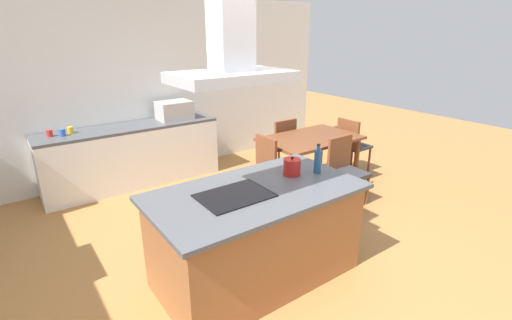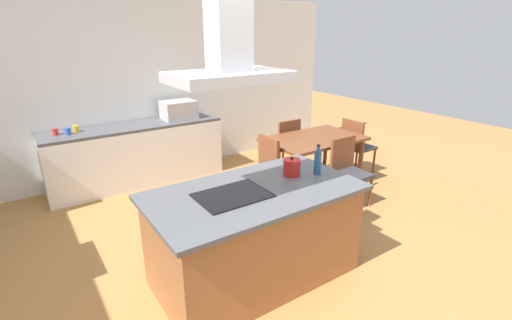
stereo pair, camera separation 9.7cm
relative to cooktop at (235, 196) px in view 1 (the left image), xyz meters
name	(u,v)px [view 1 (the left image)]	position (x,y,z in m)	size (l,w,h in m)	color
ground	(187,214)	(0.23, 1.50, -0.91)	(16.00, 16.00, 0.00)	#AD753D
wall_back	(131,90)	(0.23, 3.25, 0.44)	(7.20, 0.10, 2.70)	white
kitchen_island	(256,234)	(0.23, 0.00, -0.45)	(1.89, 1.05, 0.90)	#995B33
cooktop	(235,196)	(0.00, 0.00, 0.00)	(0.60, 0.44, 0.01)	black
tea_kettle	(292,167)	(0.71, 0.09, 0.07)	(0.22, 0.17, 0.19)	#B21E19
olive_oil_bottle	(318,161)	(0.94, -0.03, 0.12)	(0.07, 0.07, 0.29)	navy
back_counter	(133,155)	(0.04, 2.88, -0.46)	(2.54, 0.62, 0.90)	white
countertop_microwave	(174,110)	(0.74, 2.88, 0.13)	(0.50, 0.38, 0.28)	#B2AFAA
coffee_mug_red	(49,133)	(-0.98, 2.93, 0.04)	(0.08, 0.08, 0.09)	red
coffee_mug_blue	(62,133)	(-0.84, 2.87, 0.04)	(0.08, 0.08, 0.09)	#2D56B2
coffee_mug_yellow	(70,130)	(-0.73, 2.94, 0.04)	(0.08, 0.08, 0.09)	gold
dining_table	(310,143)	(2.13, 1.29, -0.24)	(1.40, 0.90, 0.75)	brown
chair_facing_island	(345,166)	(2.13, 0.62, -0.40)	(0.42, 0.42, 0.89)	#333338
chair_facing_back_wall	(281,142)	(2.13, 1.96, -0.40)	(0.42, 0.42, 0.89)	#333338
chair_at_left_end	(260,166)	(1.21, 1.29, -0.40)	(0.42, 0.42, 0.89)	#333338
chair_at_right_end	(351,142)	(3.04, 1.29, -0.40)	(0.42, 0.42, 0.89)	#333338
range_hood	(231,47)	(0.00, 0.00, 1.20)	(0.90, 0.55, 0.78)	#ADADB2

